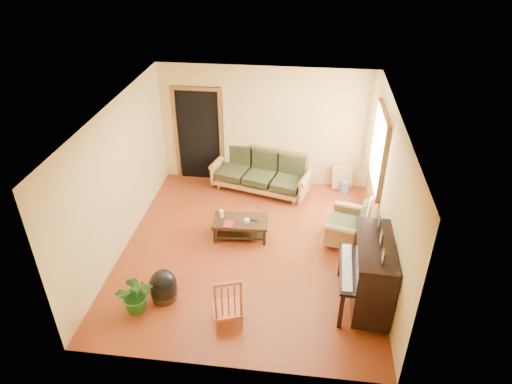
# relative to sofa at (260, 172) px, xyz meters

# --- Properties ---
(floor) EXTENTS (5.00, 5.00, 0.00)m
(floor) POSITION_rel_sofa_xyz_m (0.05, -2.07, -0.44)
(floor) COLOR #5D200C
(floor) RESTS_ON ground
(doorway) EXTENTS (1.08, 0.16, 2.05)m
(doorway) POSITION_rel_sofa_xyz_m (-1.40, 0.41, 0.58)
(doorway) COLOR black
(doorway) RESTS_ON floor
(window) EXTENTS (0.12, 1.36, 1.46)m
(window) POSITION_rel_sofa_xyz_m (2.26, -0.77, 1.06)
(window) COLOR white
(window) RESTS_ON right_wall
(sofa) EXTENTS (2.22, 1.37, 0.89)m
(sofa) POSITION_rel_sofa_xyz_m (0.00, 0.00, 0.00)
(sofa) COLOR olive
(sofa) RESTS_ON floor
(coffee_table) EXTENTS (1.03, 0.60, 0.37)m
(coffee_table) POSITION_rel_sofa_xyz_m (-0.17, -1.69, -0.26)
(coffee_table) COLOR black
(coffee_table) RESTS_ON floor
(armchair) EXTENTS (0.96, 0.99, 0.84)m
(armchair) POSITION_rel_sofa_xyz_m (1.76, -1.58, -0.02)
(armchair) COLOR olive
(armchair) RESTS_ON floor
(piano) EXTENTS (0.82, 1.33, 1.15)m
(piano) POSITION_rel_sofa_xyz_m (2.03, -3.14, 0.13)
(piano) COLOR black
(piano) RESTS_ON floor
(footstool) EXTENTS (0.52, 0.52, 0.39)m
(footstool) POSITION_rel_sofa_xyz_m (-1.11, -3.42, -0.25)
(footstool) COLOR black
(footstool) RESTS_ON floor
(red_chair) EXTENTS (0.54, 0.56, 0.89)m
(red_chair) POSITION_rel_sofa_xyz_m (-0.05, -3.74, 0.00)
(red_chair) COLOR #99411B
(red_chair) RESTS_ON floor
(leaning_frame) EXTENTS (0.45, 0.19, 0.59)m
(leaning_frame) POSITION_rel_sofa_xyz_m (1.75, 0.29, -0.15)
(leaning_frame) COLOR gold
(leaning_frame) RESTS_ON floor
(ceramic_crock) EXTENTS (0.27, 0.27, 0.26)m
(ceramic_crock) POSITION_rel_sofa_xyz_m (1.81, 0.17, -0.31)
(ceramic_crock) COLOR #303F92
(ceramic_crock) RESTS_ON floor
(potted_plant) EXTENTS (0.68, 0.63, 0.62)m
(potted_plant) POSITION_rel_sofa_xyz_m (-1.44, -3.70, -0.13)
(potted_plant) COLOR #215919
(potted_plant) RESTS_ON floor
(book) EXTENTS (0.18, 0.24, 0.02)m
(book) POSITION_rel_sofa_xyz_m (-0.45, -1.85, -0.07)
(book) COLOR maroon
(book) RESTS_ON coffee_table
(candle) EXTENTS (0.10, 0.10, 0.13)m
(candle) POSITION_rel_sofa_xyz_m (-0.54, -1.62, -0.01)
(candle) COLOR white
(candle) RESTS_ON coffee_table
(glass_jar) EXTENTS (0.11, 0.11, 0.07)m
(glass_jar) POSITION_rel_sofa_xyz_m (-0.04, -1.75, -0.04)
(glass_jar) COLOR silver
(glass_jar) RESTS_ON coffee_table
(remote) EXTENTS (0.14, 0.08, 0.01)m
(remote) POSITION_rel_sofa_xyz_m (0.08, -1.67, -0.07)
(remote) COLOR black
(remote) RESTS_ON coffee_table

